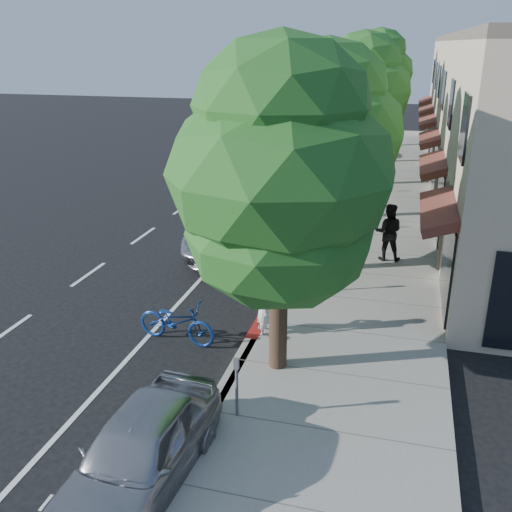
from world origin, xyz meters
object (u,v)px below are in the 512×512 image
(dark_sedan, at_px, (304,182))
(white_pickup, at_px, (309,156))
(street_tree_4, at_px, (371,84))
(near_car_a, at_px, (140,451))
(street_tree_5, at_px, (378,75))
(cyclist, at_px, (266,307))
(street_tree_3, at_px, (362,94))
(street_tree_1, at_px, (325,137))
(pedestrian, at_px, (388,232))
(street_tree_0, at_px, (280,179))
(silver_suv, at_px, (240,227))
(dark_suv_far, at_px, (342,147))
(street_tree_2, at_px, (347,121))
(bicycle, at_px, (176,321))

(dark_sedan, bearing_deg, white_pickup, 95.57)
(street_tree_4, height_order, near_car_a, street_tree_4)
(street_tree_5, relative_size, dark_sedan, 1.81)
(street_tree_5, xyz_separation_m, cyclist, (-0.65, -28.53, -4.07))
(street_tree_3, bearing_deg, street_tree_5, 90.00)
(street_tree_1, relative_size, pedestrian, 3.74)
(street_tree_0, bearing_deg, dark_sedan, 98.23)
(street_tree_1, xyz_separation_m, dark_sedan, (-2.23, 9.42, -3.61))
(street_tree_5, height_order, near_car_a, street_tree_5)
(street_tree_3, bearing_deg, street_tree_0, -90.00)
(cyclist, distance_m, silver_suv, 6.51)
(silver_suv, height_order, dark_suv_far, silver_suv)
(street_tree_1, bearing_deg, street_tree_2, 90.00)
(street_tree_4, distance_m, silver_suv, 17.23)
(bicycle, xyz_separation_m, near_car_a, (1.30, -4.71, 0.14))
(street_tree_2, bearing_deg, street_tree_0, -90.00)
(dark_suv_far, bearing_deg, street_tree_0, -93.41)
(street_tree_2, xyz_separation_m, white_pickup, (-3.10, 9.56, -3.24))
(silver_suv, relative_size, near_car_a, 1.51)
(street_tree_3, distance_m, white_pickup, 6.05)
(street_tree_3, relative_size, street_tree_5, 0.95)
(dark_sedan, bearing_deg, street_tree_0, -84.27)
(street_tree_4, xyz_separation_m, dark_suv_far, (-1.59, 0.87, -3.87))
(bicycle, bearing_deg, street_tree_5, 3.18)
(bicycle, bearing_deg, dark_sedan, 6.61)
(street_tree_2, relative_size, near_car_a, 1.64)
(street_tree_4, xyz_separation_m, near_car_a, (-1.40, -28.02, -4.01))
(dark_sedan, distance_m, white_pickup, 6.21)
(bicycle, relative_size, near_car_a, 0.52)
(silver_suv, bearing_deg, street_tree_0, -68.77)
(bicycle, height_order, dark_suv_far, dark_suv_far)
(street_tree_5, relative_size, silver_suv, 1.31)
(street_tree_4, bearing_deg, pedestrian, -83.08)
(street_tree_4, height_order, pedestrian, street_tree_4)
(street_tree_0, relative_size, white_pickup, 1.28)
(street_tree_2, distance_m, street_tree_3, 6.02)
(dark_suv_far, bearing_deg, bicycle, -99.70)
(street_tree_5, bearing_deg, street_tree_3, -90.00)
(street_tree_1, distance_m, dark_sedan, 10.33)
(street_tree_2, relative_size, street_tree_4, 0.89)
(street_tree_2, height_order, cyclist, street_tree_2)
(street_tree_3, xyz_separation_m, dark_suv_far, (-1.59, 6.87, -3.78))
(pedestrian, bearing_deg, bicycle, 53.85)
(street_tree_5, bearing_deg, bicycle, -95.26)
(near_car_a, bearing_deg, bicycle, 108.90)
(street_tree_0, distance_m, cyclist, 3.92)
(street_tree_2, xyz_separation_m, dark_sedan, (-2.23, 3.42, -3.34))
(silver_suv, bearing_deg, street_tree_2, 54.21)
(street_tree_5, height_order, dark_sedan, street_tree_5)
(dark_suv_far, distance_m, pedestrian, 17.83)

